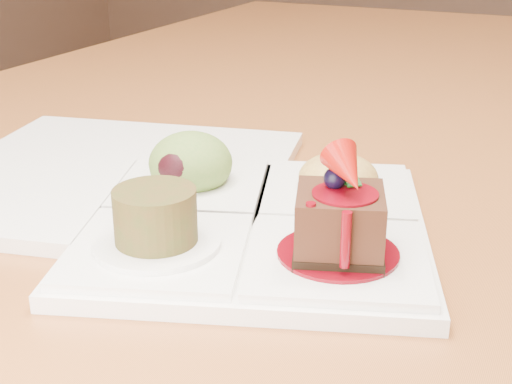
% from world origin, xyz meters
% --- Properties ---
extents(dining_table, '(1.00, 1.80, 0.75)m').
position_xyz_m(dining_table, '(0.00, 0.00, 0.68)').
color(dining_table, '#A4582A').
rests_on(dining_table, ground).
extents(sampler_plate, '(0.31, 0.31, 0.10)m').
position_xyz_m(sampler_plate, '(0.08, -0.34, 0.77)').
color(sampler_plate, white).
rests_on(sampler_plate, dining_table).
extents(second_plate, '(0.34, 0.34, 0.01)m').
position_xyz_m(second_plate, '(-0.08, -0.30, 0.76)').
color(second_plate, white).
rests_on(second_plate, dining_table).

